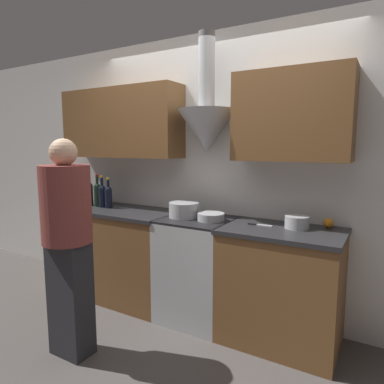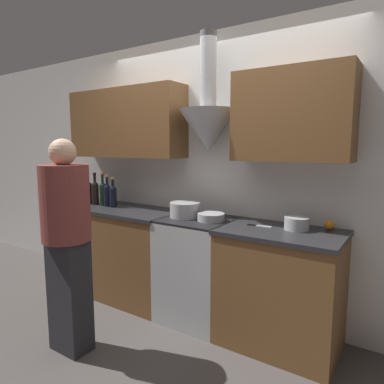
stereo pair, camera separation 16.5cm
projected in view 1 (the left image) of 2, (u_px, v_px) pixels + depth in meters
ground_plane at (177, 335)px, 2.86m from camera, size 12.00×12.00×0.00m
wall_back at (204, 157)px, 3.24m from camera, size 8.40×0.52×2.60m
counter_left at (115, 252)px, 3.60m from camera, size 1.41×0.62×0.93m
counter_right at (280, 286)px, 2.72m from camera, size 0.93×0.62×0.93m
stove_range at (198, 268)px, 3.10m from camera, size 0.61×0.60×0.93m
wine_bottle_0 at (72, 191)px, 3.83m from camera, size 0.07×0.07×0.32m
wine_bottle_1 at (78, 192)px, 3.78m from camera, size 0.07×0.07×0.33m
wine_bottle_2 at (82, 192)px, 3.72m from camera, size 0.07×0.07×0.34m
wine_bottle_3 at (89, 192)px, 3.68m from camera, size 0.08×0.08×0.35m
wine_bottle_4 at (97, 193)px, 3.64m from camera, size 0.07×0.07×0.34m
wine_bottle_5 at (102, 195)px, 3.58m from camera, size 0.07×0.07×0.33m
wine_bottle_6 at (108, 196)px, 3.54m from camera, size 0.08×0.08×0.32m
stock_pot at (184, 210)px, 3.09m from camera, size 0.27×0.27×0.13m
mixing_bowl at (211, 217)px, 2.95m from camera, size 0.23×0.23×0.07m
orange_fruit at (328, 223)px, 2.69m from camera, size 0.08×0.08×0.08m
saucepan at (297, 222)px, 2.67m from camera, size 0.19×0.19×0.10m
chefs_knife at (260, 225)px, 2.77m from camera, size 0.20×0.04×0.01m
person_foreground_left at (68, 240)px, 2.50m from camera, size 0.36×0.36×1.62m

